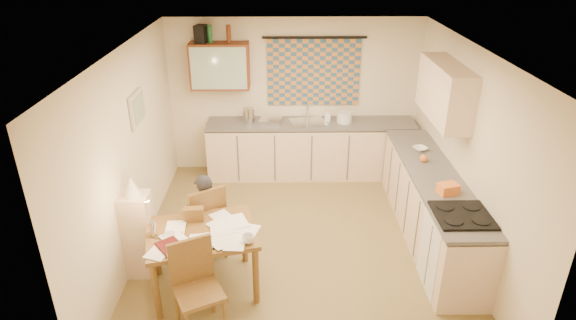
{
  "coord_description": "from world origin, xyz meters",
  "views": [
    {
      "loc": [
        -0.2,
        -5.2,
        3.63
      ],
      "look_at": [
        -0.13,
        0.2,
        1.08
      ],
      "focal_mm": 30.0,
      "sensor_mm": 36.0,
      "label": 1
    }
  ],
  "objects_px": {
    "stove": "(456,251)",
    "person": "(205,217)",
    "counter_back": "(310,149)",
    "chair_far": "(204,234)",
    "shelf_stand": "(139,235)",
    "counter_right": "(430,206)",
    "dining_table": "(204,260)"
  },
  "relations": [
    {
      "from": "counter_back",
      "to": "shelf_stand",
      "type": "height_order",
      "value": "shelf_stand"
    },
    {
      "from": "counter_back",
      "to": "chair_far",
      "type": "height_order",
      "value": "chair_far"
    },
    {
      "from": "chair_far",
      "to": "stove",
      "type": "bearing_deg",
      "value": 135.49
    },
    {
      "from": "counter_right",
      "to": "dining_table",
      "type": "height_order",
      "value": "counter_right"
    },
    {
      "from": "counter_back",
      "to": "stove",
      "type": "xyz_separation_m",
      "value": [
        1.44,
        -2.83,
        0.02
      ]
    },
    {
      "from": "counter_right",
      "to": "dining_table",
      "type": "bearing_deg",
      "value": -160.24
    },
    {
      "from": "chair_far",
      "to": "counter_back",
      "type": "bearing_deg",
      "value": -155.08
    },
    {
      "from": "counter_back",
      "to": "stove",
      "type": "bearing_deg",
      "value": -62.98
    },
    {
      "from": "counter_right",
      "to": "person",
      "type": "xyz_separation_m",
      "value": [
        -2.82,
        -0.43,
        0.12
      ]
    },
    {
      "from": "counter_right",
      "to": "stove",
      "type": "relative_size",
      "value": 3.11
    },
    {
      "from": "counter_back",
      "to": "chair_far",
      "type": "distance_m",
      "value": 2.63
    },
    {
      "from": "person",
      "to": "dining_table",
      "type": "bearing_deg",
      "value": 75.79
    },
    {
      "from": "stove",
      "to": "shelf_stand",
      "type": "distance_m",
      "value": 3.55
    },
    {
      "from": "dining_table",
      "to": "person",
      "type": "height_order",
      "value": "person"
    },
    {
      "from": "stove",
      "to": "chair_far",
      "type": "distance_m",
      "value": 2.93
    },
    {
      "from": "stove",
      "to": "person",
      "type": "xyz_separation_m",
      "value": [
        -2.82,
        0.58,
        0.1
      ]
    },
    {
      "from": "stove",
      "to": "shelf_stand",
      "type": "height_order",
      "value": "shelf_stand"
    },
    {
      "from": "person",
      "to": "shelf_stand",
      "type": "distance_m",
      "value": 0.77
    },
    {
      "from": "counter_right",
      "to": "dining_table",
      "type": "relative_size",
      "value": 2.25
    },
    {
      "from": "stove",
      "to": "chair_far",
      "type": "relative_size",
      "value": 0.95
    },
    {
      "from": "stove",
      "to": "dining_table",
      "type": "distance_m",
      "value": 2.78
    },
    {
      "from": "shelf_stand",
      "to": "counter_right",
      "type": "bearing_deg",
      "value": 11.37
    },
    {
      "from": "chair_far",
      "to": "shelf_stand",
      "type": "distance_m",
      "value": 0.78
    },
    {
      "from": "counter_back",
      "to": "dining_table",
      "type": "bearing_deg",
      "value": -115.3
    },
    {
      "from": "counter_right",
      "to": "shelf_stand",
      "type": "bearing_deg",
      "value": -168.63
    },
    {
      "from": "counter_back",
      "to": "stove",
      "type": "height_order",
      "value": "stove"
    },
    {
      "from": "chair_far",
      "to": "person",
      "type": "bearing_deg",
      "value": 103.06
    },
    {
      "from": "counter_back",
      "to": "chair_far",
      "type": "bearing_deg",
      "value": -122.64
    },
    {
      "from": "stove",
      "to": "chair_far",
      "type": "bearing_deg",
      "value": 167.94
    },
    {
      "from": "person",
      "to": "shelf_stand",
      "type": "bearing_deg",
      "value": 2.5
    },
    {
      "from": "dining_table",
      "to": "person",
      "type": "distance_m",
      "value": 0.6
    },
    {
      "from": "chair_far",
      "to": "shelf_stand",
      "type": "relative_size",
      "value": 0.96
    }
  ]
}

